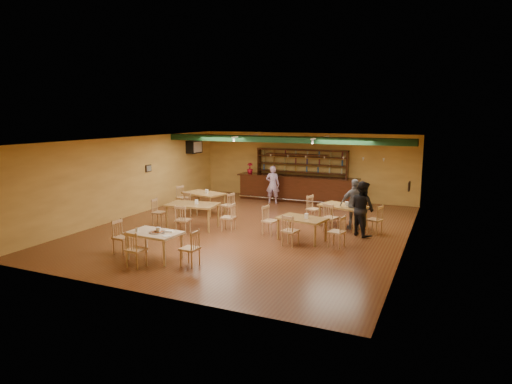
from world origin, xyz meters
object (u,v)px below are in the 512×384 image
at_px(dining_table_a, 204,203).
at_px(dining_table_c, 193,216).
at_px(bar_counter, 297,189).
at_px(near_table, 155,246).
at_px(dining_table_d, 302,229).
at_px(patron_bar, 273,185).
at_px(dining_table_b, 342,216).
at_px(patron_right_a, 362,208).

distance_m(dining_table_a, dining_table_c, 2.37).
xyz_separation_m(bar_counter, near_table, (-0.89, -9.15, -0.19)).
distance_m(dining_table_d, patron_bar, 5.87).
xyz_separation_m(dining_table_c, near_table, (0.83, -3.25, -0.05)).
height_order(dining_table_b, dining_table_d, dining_table_b).
relative_size(bar_counter, patron_right_a, 3.12).
bearing_deg(near_table, dining_table_c, 107.75).
distance_m(dining_table_c, near_table, 3.35).
relative_size(dining_table_b, dining_table_d, 1.06).
distance_m(dining_table_a, dining_table_b, 5.49).
bearing_deg(patron_bar, dining_table_a, 47.68).
distance_m(bar_counter, dining_table_d, 6.26).
distance_m(dining_table_b, dining_table_d, 2.27).
bearing_deg(dining_table_b, dining_table_d, -90.37).
relative_size(dining_table_b, patron_right_a, 0.87).
xyz_separation_m(dining_table_c, patron_right_a, (5.43, 1.37, 0.46)).
bearing_deg(patron_right_a, patron_bar, -0.86).
bearing_deg(patron_right_a, dining_table_a, 30.81).
relative_size(dining_table_c, patron_right_a, 0.95).
height_order(bar_counter, dining_table_c, bar_counter).
bearing_deg(dining_table_c, patron_bar, 73.15).
height_order(bar_counter, dining_table_a, bar_counter).
xyz_separation_m(bar_counter, dining_table_d, (2.15, -5.87, -0.21)).
bearing_deg(dining_table_b, near_table, -105.77).
relative_size(dining_table_b, dining_table_c, 0.91).
distance_m(dining_table_d, patron_right_a, 2.12).
height_order(dining_table_a, dining_table_c, dining_table_c).
xyz_separation_m(dining_table_b, dining_table_d, (-0.76, -2.14, -0.02)).
height_order(dining_table_a, patron_bar, patron_bar).
relative_size(bar_counter, patron_bar, 3.33).
bearing_deg(dining_table_d, dining_table_a, 166.48).
relative_size(dining_table_a, dining_table_b, 1.05).
height_order(near_table, patron_right_a, patron_right_a).
relative_size(near_table, patron_right_a, 0.79).
height_order(dining_table_d, near_table, near_table).
relative_size(bar_counter, near_table, 3.94).
relative_size(bar_counter, dining_table_a, 3.43).
distance_m(dining_table_b, dining_table_c, 5.12).
distance_m(bar_counter, dining_table_c, 6.15).
relative_size(dining_table_a, patron_bar, 0.97).
xyz_separation_m(dining_table_a, dining_table_c, (0.85, -2.21, 0.02)).
relative_size(dining_table_a, dining_table_d, 1.11).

